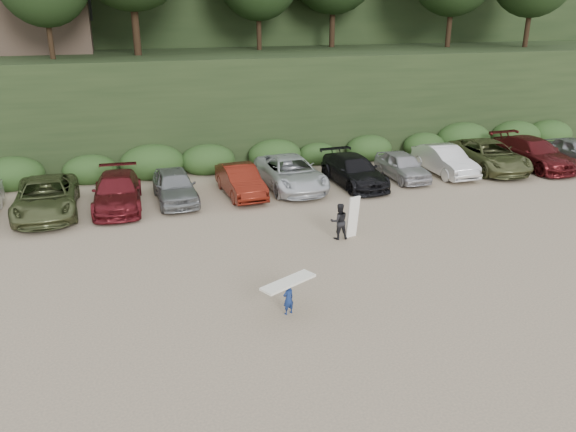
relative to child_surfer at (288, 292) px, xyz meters
name	(u,v)px	position (x,y,z in m)	size (l,w,h in m)	color
ground	(351,277)	(2.76, 1.70, -0.74)	(120.00, 120.00, 0.00)	tan
parked_cars	(306,174)	(4.54, 11.66, 0.03)	(36.40, 6.35, 1.64)	#9D9DA2
child_surfer	(288,292)	(0.00, 0.00, 0.00)	(1.86, 1.26, 1.09)	navy
adult_surfer	(340,221)	(3.69, 4.99, 0.00)	(1.20, 0.62, 1.74)	black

